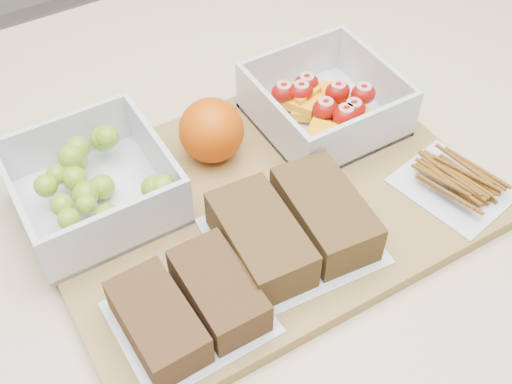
% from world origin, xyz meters
% --- Properties ---
extents(cutting_board, '(0.42, 0.30, 0.02)m').
position_xyz_m(cutting_board, '(0.00, 0.00, 0.91)').
color(cutting_board, olive).
rests_on(cutting_board, counter).
extents(grape_container, '(0.14, 0.14, 0.06)m').
position_xyz_m(grape_container, '(-0.14, 0.08, 0.94)').
color(grape_container, silver).
rests_on(grape_container, cutting_board).
extents(fruit_container, '(0.14, 0.14, 0.06)m').
position_xyz_m(fruit_container, '(0.12, 0.07, 0.94)').
color(fruit_container, silver).
rests_on(fruit_container, cutting_board).
extents(orange, '(0.07, 0.07, 0.07)m').
position_xyz_m(orange, '(-0.01, 0.08, 0.95)').
color(orange, '#D04D04').
rests_on(orange, cutting_board).
extents(sandwich_bag_left, '(0.13, 0.11, 0.04)m').
position_xyz_m(sandwich_bag_left, '(-0.12, -0.08, 0.93)').
color(sandwich_bag_left, silver).
rests_on(sandwich_bag_left, cutting_board).
extents(sandwich_bag_center, '(0.16, 0.14, 0.04)m').
position_xyz_m(sandwich_bag_center, '(-0.00, -0.06, 0.94)').
color(sandwich_bag_center, silver).
rests_on(sandwich_bag_center, cutting_board).
extents(pretzel_bag, '(0.11, 0.12, 0.02)m').
position_xyz_m(pretzel_bag, '(0.18, -0.08, 0.93)').
color(pretzel_bag, silver).
rests_on(pretzel_bag, cutting_board).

